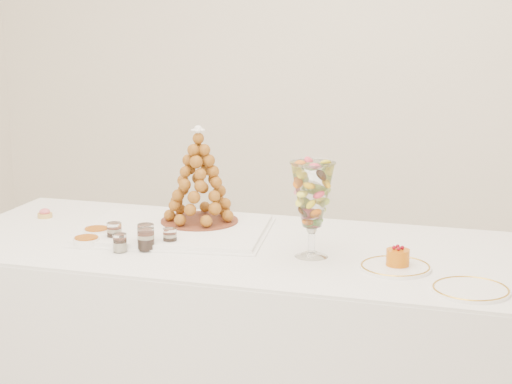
% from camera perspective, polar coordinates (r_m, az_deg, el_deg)
% --- Properties ---
extents(buffet_table, '(2.21, 0.99, 0.82)m').
position_cam_1_polar(buffet_table, '(3.09, -0.26, -10.90)').
color(buffet_table, white).
rests_on(buffet_table, ground).
extents(lace_tray, '(0.72, 0.59, 0.02)m').
position_cam_1_polar(lace_tray, '(3.11, -5.38, -2.54)').
color(lace_tray, white).
rests_on(lace_tray, buffet_table).
extents(macaron_vase, '(0.14, 0.14, 0.31)m').
position_cam_1_polar(macaron_vase, '(2.77, 3.77, -0.26)').
color(macaron_vase, white).
rests_on(macaron_vase, buffet_table).
extents(cake_plate, '(0.22, 0.22, 0.01)m').
position_cam_1_polar(cake_plate, '(2.73, 9.27, -4.98)').
color(cake_plate, white).
rests_on(cake_plate, buffet_table).
extents(spare_plate, '(0.23, 0.23, 0.01)m').
position_cam_1_polar(spare_plate, '(2.57, 14.12, -6.35)').
color(spare_plate, white).
rests_on(spare_plate, buffet_table).
extents(pink_tart, '(0.06, 0.06, 0.04)m').
position_cam_1_polar(pink_tart, '(3.41, -13.90, -1.41)').
color(pink_tart, tan).
rests_on(pink_tart, buffet_table).
extents(verrine_a, '(0.06, 0.06, 0.07)m').
position_cam_1_polar(verrine_a, '(3.01, -9.43, -2.68)').
color(verrine_a, white).
rests_on(verrine_a, buffet_table).
extents(verrine_b, '(0.07, 0.07, 0.08)m').
position_cam_1_polar(verrine_b, '(2.95, -7.36, -2.88)').
color(verrine_b, white).
rests_on(verrine_b, buffet_table).
extents(verrine_c, '(0.06, 0.06, 0.06)m').
position_cam_1_polar(verrine_c, '(2.94, -5.76, -3.05)').
color(verrine_c, white).
rests_on(verrine_c, buffet_table).
extents(verrine_d, '(0.05, 0.05, 0.06)m').
position_cam_1_polar(verrine_d, '(2.90, -9.06, -3.37)').
color(verrine_d, white).
rests_on(verrine_d, buffet_table).
extents(verrine_e, '(0.07, 0.07, 0.08)m').
position_cam_1_polar(verrine_e, '(2.90, -7.35, -3.16)').
color(verrine_e, white).
rests_on(verrine_e, buffet_table).
extents(ramekin_back, '(0.09, 0.09, 0.03)m').
position_cam_1_polar(ramekin_back, '(3.10, -10.58, -2.70)').
color(ramekin_back, white).
rests_on(ramekin_back, buffet_table).
extents(ramekin_front, '(0.09, 0.09, 0.03)m').
position_cam_1_polar(ramekin_front, '(2.99, -11.24, -3.29)').
color(ramekin_front, white).
rests_on(ramekin_front, buffet_table).
extents(croquembouche, '(0.29, 0.29, 0.36)m').
position_cam_1_polar(croquembouche, '(3.14, -3.83, 1.11)').
color(croquembouche, brown).
rests_on(croquembouche, lace_tray).
extents(mousse_cake, '(0.07, 0.07, 0.06)m').
position_cam_1_polar(mousse_cake, '(2.72, 9.43, -4.30)').
color(mousse_cake, '#C36009').
rests_on(mousse_cake, cake_plate).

